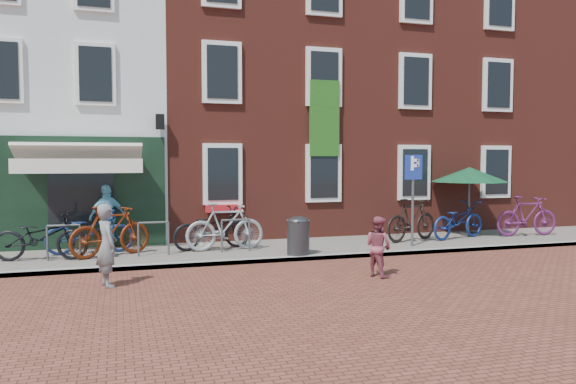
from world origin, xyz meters
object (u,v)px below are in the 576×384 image
object	(u,v)px
parking_sign	(413,183)
bicycle_3	(225,227)
parasol	(470,172)
bicycle_5	(412,220)
bicycle_1	(111,231)
bicycle_7	(527,216)
boy	(378,246)
bicycle_2	(90,231)
litter_bin	(298,234)
bicycle_6	(458,220)
bicycle_4	(212,228)
woman	(107,245)
cafe_person	(107,217)
bicycle_0	(41,237)

from	to	relation	value
parking_sign	bicycle_3	distance (m)	5.07
parking_sign	parasol	bearing A→B (deg)	27.26
parking_sign	bicycle_5	xyz separation A→B (m)	(0.43, 0.81, -1.07)
bicycle_1	bicycle_7	distance (m)	11.93
boy	bicycle_2	bearing A→B (deg)	32.36
parking_sign	bicycle_3	xyz separation A→B (m)	(-4.90, 0.78, -1.07)
bicycle_1	bicycle_7	bearing A→B (deg)	-115.52
bicycle_7	bicycle_3	bearing A→B (deg)	94.26
bicycle_3	bicycle_7	xyz separation A→B (m)	(9.17, -0.07, 0.00)
litter_bin	bicycle_1	size ratio (longest dim) A/B	0.50
parasol	bicycle_2	xyz separation A→B (m)	(-10.87, -0.13, -1.38)
parking_sign	boy	bearing A→B (deg)	-130.56
bicycle_2	bicycle_6	world-z (taller)	same
bicycle_4	bicycle_5	size ratio (longest dim) A/B	1.03
woman	cafe_person	xyz separation A→B (m)	(-0.06, 4.00, 0.15)
litter_bin	bicycle_4	size ratio (longest dim) A/B	0.48
bicycle_0	bicycle_5	world-z (taller)	bicycle_5
boy	bicycle_0	xyz separation A→B (m)	(-6.79, 3.40, 0.02)
boy	litter_bin	bearing A→B (deg)	-0.84
parasol	bicycle_5	bearing A→B (deg)	-165.58
parking_sign	litter_bin	bearing A→B (deg)	-173.17
bicycle_5	bicycle_2	bearing A→B (deg)	66.30
litter_bin	cafe_person	xyz separation A→B (m)	(-4.42, 2.30, 0.31)
bicycle_3	bicycle_7	distance (m)	9.17
bicycle_0	bicycle_5	bearing A→B (deg)	-80.45
bicycle_5	bicycle_7	bearing A→B (deg)	-112.11
woman	boy	size ratio (longest dim) A/B	1.26
woman	cafe_person	world-z (taller)	cafe_person
cafe_person	bicycle_7	size ratio (longest dim) A/B	0.83
bicycle_3	bicycle_4	xyz separation A→B (m)	(-0.28, 0.25, -0.06)
bicycle_5	cafe_person	bearing A→B (deg)	61.81
bicycle_0	bicycle_7	bearing A→B (deg)	-81.20
cafe_person	bicycle_1	size ratio (longest dim) A/B	0.83
boy	bicycle_4	bearing A→B (deg)	13.66
bicycle_1	bicycle_5	distance (m)	8.10
cafe_person	bicycle_7	bearing A→B (deg)	145.71
litter_bin	woman	distance (m)	4.69
bicycle_0	bicycle_5	size ratio (longest dim) A/B	1.03
cafe_person	bicycle_4	world-z (taller)	cafe_person
woman	bicycle_1	bearing A→B (deg)	-18.11
boy	bicycle_0	distance (m)	7.60
bicycle_6	cafe_person	bearing A→B (deg)	66.70
bicycle_1	boy	bearing A→B (deg)	-149.00
parking_sign	parasol	world-z (taller)	parking_sign
litter_bin	parking_sign	size ratio (longest dim) A/B	0.41
litter_bin	bicycle_0	world-z (taller)	bicycle_0
bicycle_1	bicycle_6	xyz separation A→B (m)	(9.62, 0.13, -0.06)
cafe_person	bicycle_5	xyz separation A→B (m)	(8.18, -1.09, -0.23)
cafe_person	bicycle_0	world-z (taller)	cafe_person
bicycle_0	bicycle_7	xyz separation A→B (m)	(13.45, 0.09, 0.06)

